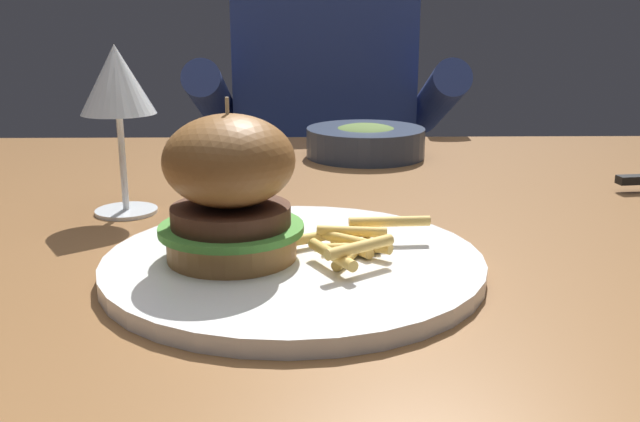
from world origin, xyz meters
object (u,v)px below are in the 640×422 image
burger_sandwich (233,188)px  diner_person (325,196)px  main_plate (297,264)px  wine_glass (119,86)px  soup_bowl (367,141)px

burger_sandwich → diner_person: bearing=84.1°
burger_sandwich → diner_person: 0.97m
main_plate → burger_sandwich: burger_sandwich is taller
main_plate → burger_sandwich: (-0.05, -0.00, 0.07)m
wine_glass → soup_bowl: size_ratio=1.01×
burger_sandwich → main_plate: bearing=3.1°
main_plate → burger_sandwich: bearing=-176.9°
diner_person → wine_glass: bearing=-107.0°
burger_sandwich → soup_bowl: (0.15, 0.49, -0.05)m
wine_glass → diner_person: diner_person is taller
wine_glass → diner_person: size_ratio=0.15×
main_plate → wine_glass: (-0.18, 0.18, 0.13)m
main_plate → burger_sandwich: size_ratio=2.40×
main_plate → soup_bowl: soup_bowl is taller
burger_sandwich → diner_person: (0.10, 0.94, -0.25)m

